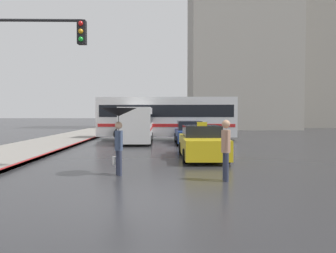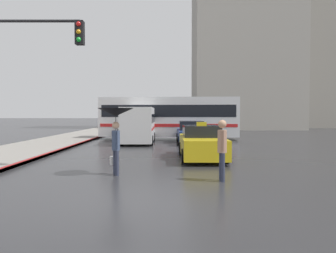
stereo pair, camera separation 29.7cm
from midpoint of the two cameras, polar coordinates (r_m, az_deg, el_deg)
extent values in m
plane|color=#2D2D30|center=(7.51, -5.00, -13.26)|extent=(300.00, 300.00, 0.00)
cube|color=gold|center=(14.78, 5.35, -3.36)|extent=(1.80, 4.76, 0.81)
cube|color=black|center=(14.97, 5.26, -0.77)|extent=(1.58, 2.14, 0.50)
cylinder|color=black|center=(13.49, 9.68, -5.07)|extent=(0.20, 0.60, 0.60)
cylinder|color=black|center=(13.28, 2.38, -5.16)|extent=(0.20, 0.60, 0.60)
cylinder|color=black|center=(16.38, 7.75, -3.78)|extent=(0.20, 0.60, 0.60)
cylinder|color=black|center=(16.21, 1.75, -3.82)|extent=(0.20, 0.60, 0.60)
cube|color=yellow|center=(14.72, 5.37, 0.47)|extent=(0.44, 0.16, 0.16)
cube|color=navy|center=(22.33, 3.36, -1.56)|extent=(1.80, 4.75, 0.74)
cube|color=black|center=(22.53, 3.32, 0.20)|extent=(1.58, 2.14, 0.61)
cylinder|color=black|center=(20.97, 6.00, -2.46)|extent=(0.20, 0.60, 0.60)
cylinder|color=black|center=(20.83, 1.32, -2.48)|extent=(0.20, 0.60, 0.60)
cylinder|color=black|center=(23.89, 5.13, -1.89)|extent=(0.20, 0.60, 0.60)
cylinder|color=black|center=(23.76, 1.03, -1.90)|extent=(0.20, 0.60, 0.60)
cube|color=silver|center=(22.55, -5.80, 0.39)|extent=(2.03, 5.59, 2.26)
cube|color=black|center=(22.54, -5.81, 1.42)|extent=(2.05, 5.14, 0.58)
cube|color=red|center=(22.56, -5.80, -0.31)|extent=(2.06, 5.36, 0.14)
cylinder|color=black|center=(20.88, -3.54, -2.43)|extent=(0.20, 0.63, 0.63)
cylinder|color=black|center=(21.04, -8.72, -2.42)|extent=(0.20, 0.63, 0.63)
cylinder|color=black|center=(24.22, -3.25, -1.80)|extent=(0.20, 0.63, 0.63)
cylinder|color=black|center=(24.35, -7.72, -1.79)|extent=(0.20, 0.63, 0.63)
cube|color=silver|center=(25.66, -0.56, 1.68)|extent=(10.82, 3.41, 3.01)
cube|color=black|center=(25.66, -0.56, 2.70)|extent=(10.29, 3.39, 0.92)
cube|color=red|center=(25.67, -0.56, 0.29)|extent=(10.50, 3.41, 0.24)
cylinder|color=black|center=(26.88, 7.59, -1.06)|extent=(0.98, 0.36, 0.96)
cylinder|color=black|center=(24.49, 7.95, -1.38)|extent=(0.98, 0.36, 0.96)
cylinder|color=black|center=(27.37, -7.60, -1.00)|extent=(0.98, 0.36, 0.96)
cylinder|color=black|center=(25.03, -8.69, -1.31)|extent=(0.98, 0.36, 0.96)
cylinder|color=#2D3347|center=(10.75, -9.14, -6.35)|extent=(0.16, 0.16, 0.81)
cylinder|color=#2D3347|center=(10.96, -9.53, -6.19)|extent=(0.16, 0.16, 0.81)
cylinder|color=#3D4C6B|center=(10.77, -9.36, -2.42)|extent=(0.36, 0.36, 0.64)
sphere|color=#DBAD89|center=(10.74, -9.38, 0.19)|extent=(0.24, 0.24, 0.24)
cylinder|color=#3D4C6B|center=(10.61, -9.06, -2.23)|extent=(0.09, 0.09, 0.55)
cylinder|color=#3D4C6B|center=(10.93, -9.66, -2.11)|extent=(0.09, 0.09, 0.55)
cone|color=black|center=(10.74, -9.39, 2.48)|extent=(1.17, 1.17, 0.26)
cylinder|color=black|center=(10.74, -9.38, 0.62)|extent=(0.02, 0.02, 0.70)
cube|color=white|center=(11.07, -10.02, -5.89)|extent=(0.17, 0.21, 0.28)
cylinder|color=#2D3347|center=(10.05, 9.00, -6.84)|extent=(0.13, 0.13, 0.85)
cylinder|color=#2D3347|center=(9.84, 9.33, -7.03)|extent=(0.13, 0.13, 0.85)
cylinder|color=tan|center=(9.85, 9.19, -2.55)|extent=(0.29, 0.29, 0.67)
sphere|color=tan|center=(9.82, 9.21, 0.43)|extent=(0.25, 0.25, 0.25)
cylinder|color=tan|center=(10.02, 8.93, -2.18)|extent=(0.08, 0.08, 0.57)
cylinder|color=tan|center=(9.68, 9.47, -2.33)|extent=(0.08, 0.08, 0.57)
cylinder|color=black|center=(12.54, -23.43, 16.62)|extent=(3.42, 0.10, 0.10)
cube|color=black|center=(11.92, -15.48, 15.50)|extent=(0.28, 0.28, 0.80)
sphere|color=red|center=(11.84, -15.70, 16.90)|extent=(0.16, 0.16, 0.16)
sphere|color=orange|center=(11.77, -15.69, 15.68)|extent=(0.16, 0.16, 0.16)
sphere|color=green|center=(11.71, -15.67, 14.44)|extent=(0.16, 0.16, 0.16)
cube|color=gray|center=(58.92, 23.87, 14.61)|extent=(11.60, 12.98, 29.70)
camera|label=1|loc=(0.15, -90.54, -0.02)|focal=35.00mm
camera|label=2|loc=(0.15, 89.46, 0.02)|focal=35.00mm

